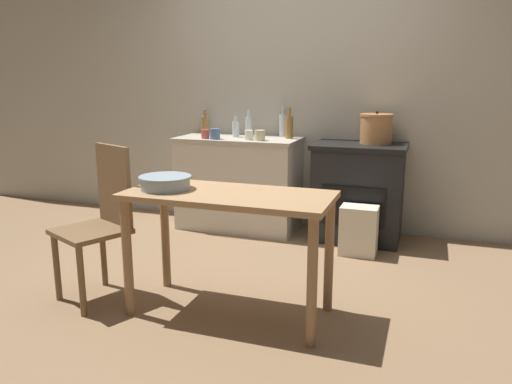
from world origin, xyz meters
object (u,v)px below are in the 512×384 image
Objects in this scene: bottle_far_left at (282,125)px; cup_end_right at (215,134)px; bottle_center_left at (289,127)px; mixing_bowl_large at (165,182)px; bottle_left at (205,124)px; stove at (358,192)px; work_table at (229,213)px; bottle_center at (249,126)px; chair at (101,219)px; bottle_center_right at (236,129)px; cup_mid_right at (260,135)px; bottle_mid_left at (205,126)px; cup_far_right at (205,134)px; stock_pot at (376,129)px; flour_sack at (359,231)px; cup_right at (249,135)px.

cup_end_right is at bearing -141.53° from bottle_far_left.
bottle_center_left is 2.96× the size of cup_end_right.
bottle_left is (-0.65, 1.96, 0.17)m from mixing_bowl_large.
bottle_center_left is (-0.66, 0.07, 0.55)m from stove.
work_table is at bearing -106.92° from stove.
bottle_left is at bearing 167.73° from bottle_center.
chair is 5.03× the size of bottle_center_right.
bottle_center_left is at bearing 174.23° from stove.
chair is 1.73m from cup_mid_right.
bottle_center_right reaches higher than cup_end_right.
bottle_left reaches higher than stove.
chair is (-0.86, -0.05, -0.11)m from work_table.
work_table is 4.94× the size of bottle_mid_left.
cup_far_right is 0.10m from cup_end_right.
bottle_far_left is 1.04× the size of bottle_center_left.
stove is 2.72× the size of mixing_bowl_large.
bottle_left is (-1.69, 0.13, -0.02)m from stock_pot.
cup_mid_right is 0.42m from cup_end_right.
bottle_center_left is (0.91, -0.13, 0.01)m from bottle_left.
bottle_center_right is at bearing 2.06° from bottle_mid_left.
cup_far_right reaches higher than work_table.
bottle_mid_left is at bearing 164.63° from flour_sack.
stock_pot is 1.18m from bottle_center.
stove is 2.94× the size of bottle_far_left.
bottle_center_right is (-0.25, 1.78, 0.15)m from mixing_bowl_large.
bottle_center_left is at bearing 146.58° from flour_sack.
work_table is 4.32× the size of stock_pot.
stock_pot is at bearing -8.78° from bottle_far_left.
work_table is 1.71m from cup_end_right.
bottle_center_left reaches higher than cup_end_right.
stove is at bearing -0.38° from bottle_mid_left.
bottle_far_left reaches higher than mixing_bowl_large.
bottle_center is at bearing 176.69° from bottle_center_left.
bottle_left reaches higher than cup_end_right.
work_table is 12.94× the size of cup_end_right.
stock_pot is 0.90× the size of mixing_bowl_large.
bottle_left is at bearing 125.43° from cup_end_right.
bottle_center_right reaches higher than work_table.
stove is 10.68× the size of cup_far_right.
cup_right is at bearing 172.54° from cup_mid_right.
bottle_center_left is 3.21× the size of cup_right.
bottle_center_right is at bearing 160.56° from flour_sack.
mixing_bowl_large reaches higher than flour_sack.
chair reaches higher than cup_right.
cup_end_right is at bearing -170.78° from stove.
bottle_left is 2.85× the size of cup_right.
mixing_bowl_large is at bearing -94.53° from bottle_far_left.
bottle_center_left is 0.32m from cup_mid_right.
work_table is 1.82m from bottle_center_left.
flour_sack is (0.60, 1.30, -0.43)m from work_table.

